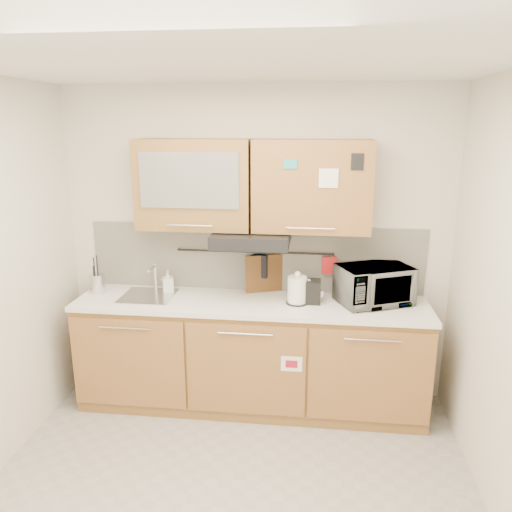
# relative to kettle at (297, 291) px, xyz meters

# --- Properties ---
(floor) EXTENTS (3.20, 3.20, 0.00)m
(floor) POSITION_rel_kettle_xyz_m (-0.37, -1.18, -1.02)
(floor) COLOR #9E9993
(floor) RESTS_ON ground
(ceiling) EXTENTS (3.20, 3.20, 0.00)m
(ceiling) POSITION_rel_kettle_xyz_m (-0.37, -1.18, 1.58)
(ceiling) COLOR white
(ceiling) RESTS_ON wall_back
(wall_back) EXTENTS (3.20, 0.00, 3.20)m
(wall_back) POSITION_rel_kettle_xyz_m (-0.37, 0.32, 0.28)
(wall_back) COLOR silver
(wall_back) RESTS_ON ground
(base_cabinet) EXTENTS (2.80, 0.64, 0.88)m
(base_cabinet) POSITION_rel_kettle_xyz_m (-0.37, 0.01, -0.62)
(base_cabinet) COLOR #A6763B
(base_cabinet) RESTS_ON floor
(countertop) EXTENTS (2.82, 0.62, 0.04)m
(countertop) POSITION_rel_kettle_xyz_m (-0.37, 0.01, -0.12)
(countertop) COLOR white
(countertop) RESTS_ON base_cabinet
(backsplash) EXTENTS (2.80, 0.02, 0.56)m
(backsplash) POSITION_rel_kettle_xyz_m (-0.37, 0.30, 0.18)
(backsplash) COLOR silver
(backsplash) RESTS_ON countertop
(upper_cabinets) EXTENTS (1.82, 0.37, 0.70)m
(upper_cabinets) POSITION_rel_kettle_xyz_m (-0.38, 0.14, 0.81)
(upper_cabinets) COLOR #A6763B
(upper_cabinets) RESTS_ON wall_back
(range_hood) EXTENTS (0.60, 0.46, 0.10)m
(range_hood) POSITION_rel_kettle_xyz_m (-0.37, 0.07, 0.40)
(range_hood) COLOR black
(range_hood) RESTS_ON upper_cabinets
(sink) EXTENTS (0.42, 0.40, 0.26)m
(sink) POSITION_rel_kettle_xyz_m (-1.22, 0.02, -0.10)
(sink) COLOR silver
(sink) RESTS_ON countertop
(utensil_rail) EXTENTS (1.30, 0.02, 0.02)m
(utensil_rail) POSITION_rel_kettle_xyz_m (-0.37, 0.27, 0.24)
(utensil_rail) COLOR black
(utensil_rail) RESTS_ON backsplash
(utensil_crock) EXTENTS (0.13, 0.13, 0.32)m
(utensil_crock) POSITION_rel_kettle_xyz_m (-1.67, 0.07, -0.02)
(utensil_crock) COLOR silver
(utensil_crock) RESTS_ON countertop
(kettle) EXTENTS (0.20, 0.20, 0.26)m
(kettle) POSITION_rel_kettle_xyz_m (0.00, 0.00, 0.00)
(kettle) COLOR white
(kettle) RESTS_ON countertop
(toaster) EXTENTS (0.24, 0.15, 0.18)m
(toaster) POSITION_rel_kettle_xyz_m (0.06, 0.04, -0.01)
(toaster) COLOR black
(toaster) RESTS_ON countertop
(microwave) EXTENTS (0.65, 0.56, 0.30)m
(microwave) POSITION_rel_kettle_xyz_m (0.60, 0.08, 0.05)
(microwave) COLOR #999999
(microwave) RESTS_ON countertop
(soap_bottle) EXTENTS (0.11, 0.11, 0.19)m
(soap_bottle) POSITION_rel_kettle_xyz_m (-1.09, 0.14, -0.01)
(soap_bottle) COLOR #999999
(soap_bottle) RESTS_ON countertop
(cutting_board) EXTENTS (0.31, 0.13, 0.39)m
(cutting_board) POSITION_rel_kettle_xyz_m (-0.28, 0.25, 0.02)
(cutting_board) COLOR brown
(cutting_board) RESTS_ON utensil_rail
(oven_mitt) EXTENTS (0.14, 0.06, 0.22)m
(oven_mitt) POSITION_rel_kettle_xyz_m (-0.34, 0.25, 0.10)
(oven_mitt) COLOR navy
(oven_mitt) RESTS_ON utensil_rail
(dark_pouch) EXTENTS (0.13, 0.08, 0.19)m
(dark_pouch) POSITION_rel_kettle_xyz_m (-0.32, 0.25, 0.12)
(dark_pouch) COLOR black
(dark_pouch) RESTS_ON utensil_rail
(pot_holder) EXTENTS (0.12, 0.03, 0.14)m
(pot_holder) POSITION_rel_kettle_xyz_m (0.25, 0.25, 0.14)
(pot_holder) COLOR red
(pot_holder) RESTS_ON utensil_rail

